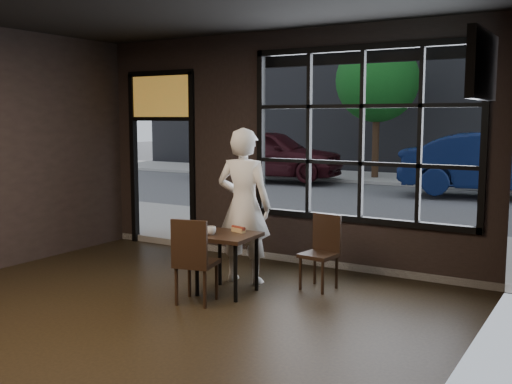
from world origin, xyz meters
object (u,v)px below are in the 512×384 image
Objects in this scene: navy_car at (497,164)px; cafe_table at (227,264)px; chair_near at (197,260)px; man at (244,206)px.

cafe_table is at bearing 162.88° from navy_car.
chair_near is 0.20× the size of navy_car.
man is 0.41× the size of navy_car.
man is 9.77m from navy_car.
chair_near is 0.50× the size of man.
cafe_table is 10.27m from navy_car.
chair_near is at bearing 81.90° from man.
man is at bearing 162.02° from navy_car.
chair_near is at bearing 162.70° from navy_car.
man reaches higher than chair_near.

